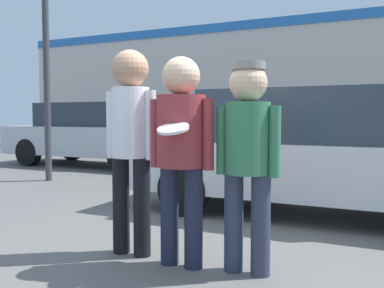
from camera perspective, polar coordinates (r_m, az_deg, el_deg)
name	(u,v)px	position (r m, az deg, el deg)	size (l,w,h in m)	color
ground_plane	(188,254)	(3.95, -0.53, -14.42)	(56.00, 56.00, 0.00)	#5B5956
storefront_building	(337,84)	(13.81, 18.81, 7.61)	(24.00, 0.22, 4.37)	beige
person_left	(131,133)	(3.79, -8.18, 1.52)	(0.50, 0.33, 1.80)	black
person_middle_with_frisbee	(181,141)	(3.45, -1.46, 0.42)	(0.57, 0.59, 1.71)	#1E2338
person_right	(248,148)	(3.32, 7.42, -0.56)	(0.51, 0.34, 1.64)	#2D3347
parked_car_near	(305,152)	(5.64, 14.82, -1.06)	(4.28, 1.90, 1.55)	#B7BABF
parked_car_far	(93,134)	(11.00, -13.05, 1.29)	(4.51, 1.81, 1.56)	#B7BABF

